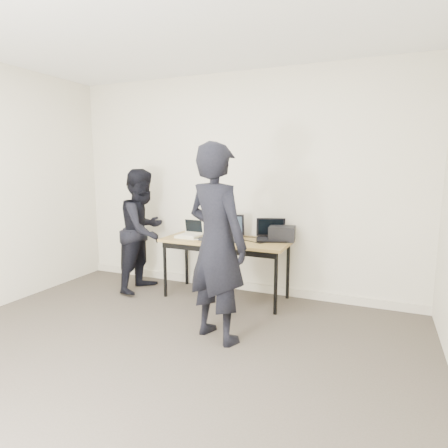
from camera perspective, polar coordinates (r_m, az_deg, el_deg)
The scene contains 13 objects.
room at distance 2.72m, azimuth -15.31°, elevation 3.58°, with size 4.60×4.60×2.80m.
desk at distance 4.44m, azimuth 0.25°, elevation -3.11°, with size 1.51×0.67×0.72m.
laptop_beige at distance 4.57m, azimuth -5.20°, elevation -1.46°, with size 0.28×0.28×0.22m.
laptop_center at distance 4.41m, azimuth 0.49°, elevation -1.53°, with size 0.44×0.43×0.29m.
laptop_right at distance 4.42m, azimuth 7.16°, elevation -1.70°, with size 0.43×0.42×0.25m.
leather_satchel at distance 4.68m, azimuth -0.71°, elevation -0.16°, with size 0.37×0.21×0.25m.
tissue at distance 4.65m, azimuth -0.35°, elevation 1.74°, with size 0.13×0.10×0.08m, color white.
equipment_box at distance 4.39m, azimuth 8.83°, elevation -1.43°, with size 0.29×0.25×0.17m, color black.
power_brick at distance 4.36m, azimuth -3.27°, elevation -2.32°, with size 0.09×0.06×0.03m, color black.
cables at distance 4.41m, azimuth 0.82°, elevation -2.35°, with size 1.16×0.43×0.01m.
person_typist at distance 3.35m, azimuth -1.13°, elevation -2.99°, with size 0.65×0.43×1.79m, color black.
person_observer at distance 4.85m, azimuth -12.19°, elevation -0.94°, with size 0.75×0.58×1.54m, color black.
baseboard at distance 4.92m, azimuth 1.80°, elevation -9.26°, with size 4.50×0.03×0.10m, color beige.
Camera 1 is at (1.67, -2.13, 1.59)m, focal length 30.00 mm.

